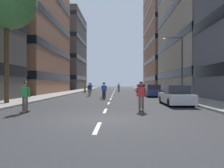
% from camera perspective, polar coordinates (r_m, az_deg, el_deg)
% --- Properties ---
extents(ground_plane, '(169.73, 169.73, 0.00)m').
position_cam_1_polar(ground_plane, '(38.27, 0.40, -2.34)').
color(ground_plane, '#333335').
extents(sidewalk_left, '(3.12, 77.79, 0.14)m').
position_cam_1_polar(sidewalk_left, '(42.69, -10.24, -2.00)').
color(sidewalk_left, '#9E9991').
rests_on(sidewalk_left, ground_plane).
extents(sidewalk_right, '(3.12, 77.79, 0.14)m').
position_cam_1_polar(sidewalk_right, '(42.41, 11.30, -2.01)').
color(sidewalk_right, '#9E9991').
rests_on(sidewalk_right, ground_plane).
extents(lane_markings, '(0.16, 67.20, 0.01)m').
position_cam_1_polar(lane_markings, '(40.48, 0.46, -2.20)').
color(lane_markings, silver).
rests_on(lane_markings, ground_plane).
extents(building_left_mid, '(17.46, 18.77, 27.19)m').
position_cam_1_polar(building_left_mid, '(42.53, -26.15, 16.55)').
color(building_left_mid, '#9E6B51').
rests_on(building_left_mid, ground_plane).
extents(building_left_far, '(17.46, 17.42, 21.65)m').
position_cam_1_polar(building_left_far, '(65.41, -15.48, 8.26)').
color(building_left_far, '#4C4744').
rests_on(building_left_far, ground_plane).
extents(building_right_mid, '(17.46, 21.39, 26.39)m').
position_cam_1_polar(building_right_mid, '(41.77, 27.29, 16.29)').
color(building_right_mid, '#B2A893').
rests_on(building_right_mid, ground_plane).
extents(building_right_far, '(17.46, 23.48, 34.51)m').
position_cam_1_polar(building_right_far, '(66.22, 17.25, 13.83)').
color(building_right_far, '#9E6B51').
rests_on(building_right_far, ground_plane).
extents(parked_car_near, '(1.82, 4.40, 1.52)m').
position_cam_1_polar(parked_car_near, '(27.66, 10.75, -1.84)').
color(parked_car_near, navy).
rests_on(parked_car_near, ground_plane).
extents(parked_car_mid, '(1.82, 4.40, 1.52)m').
position_cam_1_polar(parked_car_mid, '(40.67, 7.79, -1.21)').
color(parked_car_mid, '#B2B7BF').
rests_on(parked_car_mid, ground_plane).
extents(parked_car_far, '(1.82, 4.40, 1.52)m').
position_cam_1_polar(parked_car_far, '(17.13, 16.54, -3.05)').
color(parked_car_far, silver).
rests_on(parked_car_far, ground_plane).
extents(streetlamp_right, '(2.13, 0.30, 6.50)m').
position_cam_1_polar(streetlamp_right, '(24.13, 17.28, 6.04)').
color(streetlamp_right, '#3F3F44').
rests_on(streetlamp_right, sidewalk_right).
extents(skater_0, '(0.55, 0.91, 1.78)m').
position_cam_1_polar(skater_0, '(28.51, -6.03, -1.15)').
color(skater_0, brown).
rests_on(skater_0, ground_plane).
extents(skater_1, '(0.54, 0.91, 1.78)m').
position_cam_1_polar(skater_1, '(48.87, -5.56, -0.62)').
color(skater_1, brown).
rests_on(skater_1, ground_plane).
extents(skater_2, '(0.57, 0.92, 1.78)m').
position_cam_1_polar(skater_2, '(25.69, -2.30, -1.28)').
color(skater_2, brown).
rests_on(skater_2, ground_plane).
extents(skater_3, '(0.53, 0.90, 1.78)m').
position_cam_1_polar(skater_3, '(12.91, 7.75, -2.81)').
color(skater_3, brown).
rests_on(skater_3, ground_plane).
extents(skater_4, '(0.54, 0.91, 1.78)m').
position_cam_1_polar(skater_4, '(39.03, -7.22, -0.85)').
color(skater_4, brown).
rests_on(skater_4, ground_plane).
extents(skater_5, '(0.57, 0.92, 1.78)m').
position_cam_1_polar(skater_5, '(42.73, 1.81, -0.73)').
color(skater_5, brown).
rests_on(skater_5, ground_plane).
extents(skater_6, '(0.54, 0.91, 1.78)m').
position_cam_1_polar(skater_6, '(35.13, -5.83, -0.91)').
color(skater_6, brown).
rests_on(skater_6, ground_plane).
extents(skater_7, '(0.55, 0.92, 1.78)m').
position_cam_1_polar(skater_7, '(13.02, -22.08, -2.79)').
color(skater_7, brown).
rests_on(skater_7, ground_plane).
extents(skater_8, '(0.54, 0.91, 1.78)m').
position_cam_1_polar(skater_8, '(22.90, -2.08, -1.53)').
color(skater_8, brown).
rests_on(skater_8, ground_plane).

